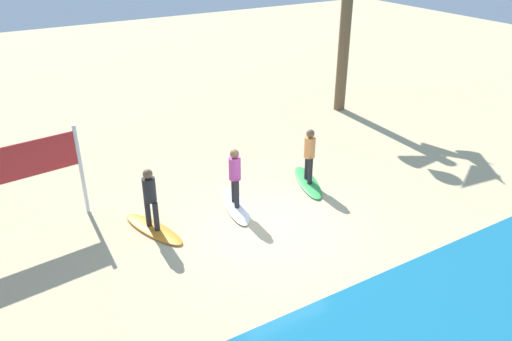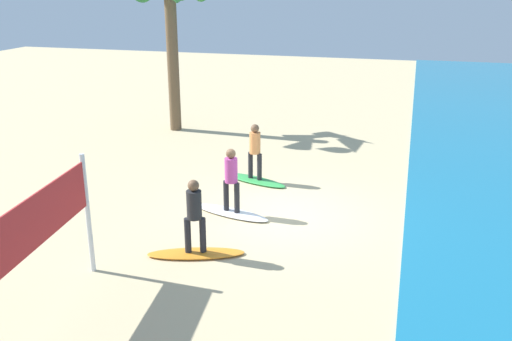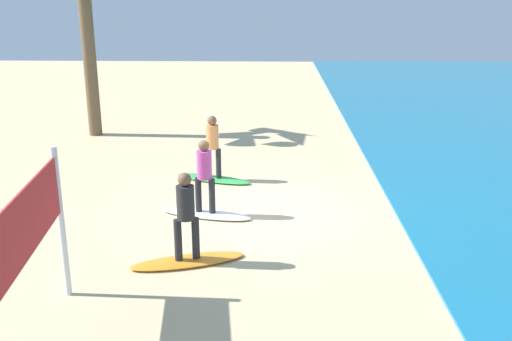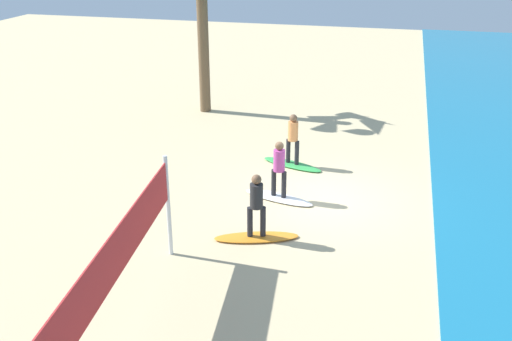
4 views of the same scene
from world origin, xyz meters
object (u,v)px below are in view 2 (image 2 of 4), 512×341
(surfboard_green, at_px, (255,180))
(surfer_green, at_px, (255,148))
(surfboard_orange, at_px, (196,253))
(surfer_white, at_px, (231,176))
(surfboard_white, at_px, (232,213))
(surfer_orange, at_px, (194,211))

(surfboard_green, height_order, surfer_green, surfer_green)
(surfboard_orange, bearing_deg, surfer_white, 70.29)
(surfboard_white, bearing_deg, surfboard_orange, -76.55)
(surfer_green, distance_m, surfer_white, 2.51)
(surfboard_green, relative_size, surfboard_white, 1.00)
(surfer_orange, bearing_deg, surfer_green, -179.51)
(surfboard_white, bearing_deg, surfer_orange, -76.55)
(surfer_white, height_order, surfer_orange, same)
(surfboard_white, relative_size, surfer_orange, 1.28)
(surfboard_white, xyz_separation_m, surfer_orange, (2.34, -0.05, 0.99))
(surfboard_orange, bearing_deg, surfer_green, 72.07)
(surfer_green, bearing_deg, surfer_orange, 0.49)
(surfboard_green, xyz_separation_m, surfer_white, (2.51, 0.09, 0.99))
(surfboard_green, relative_size, surfer_white, 1.28)
(surfer_white, bearing_deg, surfboard_white, 0.00)
(surfboard_green, xyz_separation_m, surfer_green, (0.00, 0.00, 0.99))
(surfboard_white, relative_size, surfboard_orange, 1.00)
(surfer_green, height_order, surfboard_orange, surfer_green)
(surfboard_orange, distance_m, surfer_orange, 0.99)
(surfer_orange, bearing_deg, surfboard_white, 178.71)
(surfboard_green, bearing_deg, surfer_green, -43.79)
(surfboard_green, height_order, surfer_white, surfer_white)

